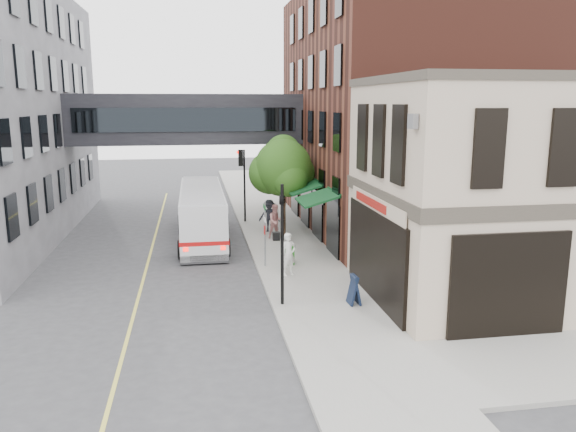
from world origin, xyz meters
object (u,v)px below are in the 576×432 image
object	(u,v)px
pedestrian_c	(269,216)
newspaper_box	(290,255)
bus	(202,212)
sandwich_board	(354,290)
pedestrian_a	(289,254)
pedestrian_b	(276,221)

from	to	relation	value
pedestrian_c	newspaper_box	bearing A→B (deg)	-76.16
bus	sandwich_board	world-z (taller)	bus
newspaper_box	sandwich_board	xyz separation A→B (m)	(1.47, -5.56, 0.11)
pedestrian_c	newspaper_box	xyz separation A→B (m)	(0.03, -6.78, -0.49)
pedestrian_a	newspaper_box	xyz separation A→B (m)	(0.33, 1.67, -0.49)
pedestrian_a	pedestrian_c	world-z (taller)	pedestrian_c
pedestrian_c	newspaper_box	distance (m)	6.80
pedestrian_a	newspaper_box	distance (m)	1.77
pedestrian_b	newspaper_box	size ratio (longest dim) A/B	2.14
bus	sandwich_board	size ratio (longest dim) A/B	9.50
pedestrian_b	newspaper_box	xyz separation A→B (m)	(-0.12, -5.13, -0.50)
pedestrian_a	pedestrian_b	world-z (taller)	pedestrian_b
bus	pedestrian_c	size ratio (longest dim) A/B	5.60
pedestrian_b	sandwich_board	size ratio (longest dim) A/B	1.71
pedestrian_b	newspaper_box	world-z (taller)	pedestrian_b
pedestrian_a	sandwich_board	xyz separation A→B (m)	(1.79, -3.90, -0.38)
pedestrian_a	pedestrian_c	distance (m)	8.45
pedestrian_a	sandwich_board	size ratio (longest dim) A/B	1.70
pedestrian_a	newspaper_box	size ratio (longest dim) A/B	2.12
pedestrian_b	pedestrian_a	bearing A→B (deg)	-103.70
pedestrian_b	pedestrian_c	size ratio (longest dim) A/B	1.01
pedestrian_c	sandwich_board	world-z (taller)	pedestrian_c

